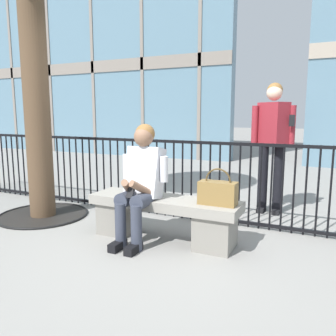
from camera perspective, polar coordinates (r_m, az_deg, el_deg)
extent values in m
plane|color=gray|center=(3.66, -0.69, -11.91)|extent=(60.00, 60.00, 0.00)
cube|color=gray|center=(3.53, -0.70, -5.85)|extent=(1.60, 0.44, 0.10)
cube|color=gray|center=(3.86, -8.25, -8.09)|extent=(0.36, 0.37, 0.35)
cube|color=gray|center=(3.40, 7.96, -10.50)|extent=(0.36, 0.37, 0.35)
cylinder|color=#383D4C|center=(3.50, -6.28, -4.87)|extent=(0.15, 0.40, 0.15)
cylinder|color=#383D4C|center=(3.41, -7.99, -9.59)|extent=(0.11, 0.11, 0.45)
cube|color=black|center=(3.42, -8.49, -12.81)|extent=(0.09, 0.22, 0.08)
cylinder|color=#383D4C|center=(3.41, -3.69, -5.20)|extent=(0.15, 0.40, 0.15)
cylinder|color=#383D4C|center=(3.31, -5.35, -10.07)|extent=(0.11, 0.11, 0.45)
cube|color=black|center=(3.33, -5.84, -13.37)|extent=(0.09, 0.22, 0.08)
cube|color=silver|center=(3.52, -3.91, -0.75)|extent=(0.36, 0.30, 0.55)
cylinder|color=silver|center=(3.63, -6.95, 0.29)|extent=(0.08, 0.08, 0.26)
cylinder|color=#8E664C|center=(3.40, -6.88, -3.21)|extent=(0.16, 0.28, 0.20)
cylinder|color=silver|center=(3.41, -0.69, -0.19)|extent=(0.08, 0.08, 0.26)
cylinder|color=#8E664C|center=(3.32, -4.54, -3.48)|extent=(0.16, 0.28, 0.20)
cube|color=black|center=(3.31, -6.25, -3.88)|extent=(0.07, 0.10, 0.13)
sphere|color=#8E664C|center=(3.46, -4.14, 5.25)|extent=(0.20, 0.20, 0.20)
sphere|color=olive|center=(3.49, -3.90, 5.77)|extent=(0.20, 0.20, 0.20)
cube|color=olive|center=(3.28, 8.39, -4.22)|extent=(0.36, 0.17, 0.22)
torus|color=brown|center=(3.25, 8.44, -2.22)|extent=(0.25, 0.02, 0.25)
cylinder|color=black|center=(4.74, 15.67, -1.72)|extent=(0.13, 0.13, 0.90)
cube|color=black|center=(4.79, 15.37, -6.74)|extent=(0.09, 0.22, 0.06)
cylinder|color=black|center=(4.71, 18.07, -1.89)|extent=(0.13, 0.13, 0.90)
cube|color=black|center=(4.77, 17.76, -6.94)|extent=(0.09, 0.22, 0.06)
cube|color=maroon|center=(4.65, 17.28, 7.07)|extent=(0.43, 0.41, 0.56)
cylinder|color=maroon|center=(4.68, 14.41, 6.96)|extent=(0.08, 0.08, 0.52)
cylinder|color=maroon|center=(4.62, 20.17, 6.67)|extent=(0.08, 0.08, 0.52)
sphere|color=beige|center=(4.65, 17.52, 12.00)|extent=(0.20, 0.20, 0.20)
sphere|color=olive|center=(4.67, 17.57, 12.35)|extent=(0.20, 0.20, 0.20)
cube|color=black|center=(4.52, 20.16, 7.52)|extent=(0.07, 0.01, 0.14)
cylinder|color=black|center=(6.25, -26.07, 0.66)|extent=(0.02, 0.02, 0.99)
cylinder|color=black|center=(6.16, -25.38, 0.60)|extent=(0.02, 0.02, 0.99)
cylinder|color=black|center=(6.06, -24.66, 0.53)|extent=(0.02, 0.02, 0.99)
cylinder|color=black|center=(5.97, -23.91, 0.46)|extent=(0.02, 0.02, 0.99)
cylinder|color=black|center=(5.88, -23.15, 0.39)|extent=(0.02, 0.02, 0.99)
cylinder|color=black|center=(5.79, -22.36, 0.31)|extent=(0.02, 0.02, 0.99)
cylinder|color=black|center=(5.71, -21.55, 0.24)|extent=(0.02, 0.02, 0.99)
cylinder|color=black|center=(5.62, -20.71, 0.16)|extent=(0.02, 0.02, 0.99)
cylinder|color=black|center=(5.54, -19.84, 0.08)|extent=(0.02, 0.02, 0.99)
cylinder|color=black|center=(5.45, -18.95, -0.01)|extent=(0.02, 0.02, 0.99)
cylinder|color=black|center=(5.37, -18.03, -0.09)|extent=(0.02, 0.02, 0.99)
cylinder|color=black|center=(5.29, -17.09, -0.18)|extent=(0.02, 0.02, 0.99)
cylinder|color=black|center=(5.21, -16.11, -0.28)|extent=(0.02, 0.02, 0.99)
cylinder|color=black|center=(5.13, -15.11, -0.37)|extent=(0.02, 0.02, 0.99)
cylinder|color=black|center=(5.05, -14.07, -0.47)|extent=(0.02, 0.02, 0.99)
cylinder|color=black|center=(4.98, -13.00, -0.57)|extent=(0.02, 0.02, 0.99)
cylinder|color=black|center=(4.91, -11.90, -0.67)|extent=(0.02, 0.02, 0.99)
cylinder|color=black|center=(4.84, -10.77, -0.78)|extent=(0.02, 0.02, 0.99)
cylinder|color=black|center=(4.77, -9.60, -0.89)|extent=(0.02, 0.02, 0.99)
cylinder|color=black|center=(4.70, -8.40, -1.00)|extent=(0.02, 0.02, 0.99)
cylinder|color=black|center=(4.63, -7.16, -1.11)|extent=(0.02, 0.02, 0.99)
cylinder|color=black|center=(4.57, -5.89, -1.23)|extent=(0.02, 0.02, 0.99)
cylinder|color=black|center=(4.51, -4.59, -1.35)|extent=(0.02, 0.02, 0.99)
cylinder|color=black|center=(4.45, -3.25, -1.47)|extent=(0.02, 0.02, 0.99)
cylinder|color=black|center=(4.40, -1.88, -1.59)|extent=(0.02, 0.02, 0.99)
cylinder|color=black|center=(4.35, -0.47, -1.72)|extent=(0.02, 0.02, 0.99)
cylinder|color=black|center=(4.30, 0.97, -1.85)|extent=(0.02, 0.02, 0.99)
cylinder|color=black|center=(4.25, 2.45, -1.98)|extent=(0.02, 0.02, 0.99)
cylinder|color=black|center=(4.20, 3.95, -2.11)|extent=(0.02, 0.02, 0.99)
cylinder|color=black|center=(4.16, 5.49, -2.24)|extent=(0.02, 0.02, 0.99)
cylinder|color=black|center=(4.13, 7.06, -2.38)|extent=(0.02, 0.02, 0.99)
cylinder|color=black|center=(4.09, 8.66, -2.51)|extent=(0.02, 0.02, 0.99)
cylinder|color=black|center=(4.06, 10.28, -2.65)|extent=(0.02, 0.02, 0.99)
cylinder|color=black|center=(4.03, 11.93, -2.78)|extent=(0.02, 0.02, 0.99)
cylinder|color=black|center=(4.00, 13.60, -2.91)|extent=(0.02, 0.02, 0.99)
cylinder|color=black|center=(3.98, 15.29, -3.05)|extent=(0.02, 0.02, 0.99)
cylinder|color=black|center=(3.96, 17.00, -3.18)|extent=(0.02, 0.02, 0.99)
cylinder|color=black|center=(3.95, 18.72, -3.31)|extent=(0.02, 0.02, 0.99)
cylinder|color=black|center=(3.94, 20.45, -3.44)|extent=(0.02, 0.02, 0.99)
cylinder|color=black|center=(3.93, 22.19, -3.56)|extent=(0.02, 0.02, 0.99)
cylinder|color=black|center=(3.93, 23.94, -3.68)|extent=(0.02, 0.02, 0.99)
cylinder|color=black|center=(3.93, 25.69, -3.80)|extent=(0.02, 0.02, 0.99)
cube|color=black|center=(4.31, 3.89, -7.93)|extent=(8.40, 0.04, 0.04)
cube|color=black|center=(4.14, 4.02, 4.36)|extent=(8.40, 0.04, 0.04)
cylinder|color=black|center=(4.74, -20.26, -7.47)|extent=(1.11, 1.11, 0.01)
torus|color=black|center=(4.74, -20.27, -7.40)|extent=(1.14, 1.14, 0.03)
cylinder|color=brown|center=(4.57, -21.45, 13.36)|extent=(0.31, 0.31, 3.40)
cube|color=slate|center=(12.09, -12.24, 24.19)|extent=(9.12, 0.40, 9.00)
cube|color=gray|center=(14.37, -25.27, 21.08)|extent=(0.10, 0.04, 9.00)
cube|color=gray|center=(13.08, -19.74, 22.69)|extent=(0.10, 0.04, 9.00)
cube|color=gray|center=(11.92, -12.91, 24.38)|extent=(0.10, 0.04, 9.00)
cube|color=gray|center=(10.95, -4.53, 25.99)|extent=(0.10, 0.04, 9.00)
cube|color=gray|center=(11.59, -12.60, 16.26)|extent=(9.12, 0.04, 0.36)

